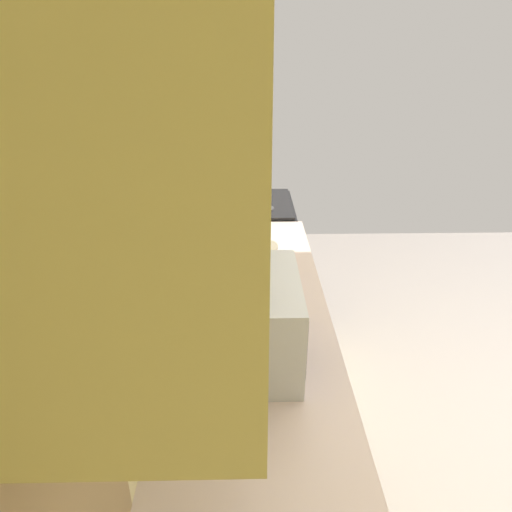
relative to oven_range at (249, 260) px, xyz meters
name	(u,v)px	position (x,y,z in m)	size (l,w,h in m)	color
ground_plane	(486,463)	(-1.42, -1.20, -0.46)	(5.95, 5.95, 0.00)	gray
wall_back	(152,228)	(-1.42, 0.37, 0.85)	(3.84, 0.12, 2.62)	beige
counter_run	(254,470)	(-1.79, -0.01, -0.01)	(2.96, 0.66, 0.89)	tan
upper_cabinets	(190,79)	(-1.79, 0.15, 1.41)	(1.85, 0.32, 0.58)	tan
oven_range	(249,260)	(0.00, 0.00, 0.00)	(0.64, 0.64, 1.07)	black
microwave	(248,320)	(-1.67, 0.01, 0.59)	(0.47, 0.37, 0.32)	#B7BABF
bowl	(262,250)	(-0.81, -0.06, 0.46)	(0.18, 0.18, 0.06)	silver
kettle	(264,275)	(-1.16, -0.06, 0.50)	(0.17, 0.12, 0.17)	#B7BABF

